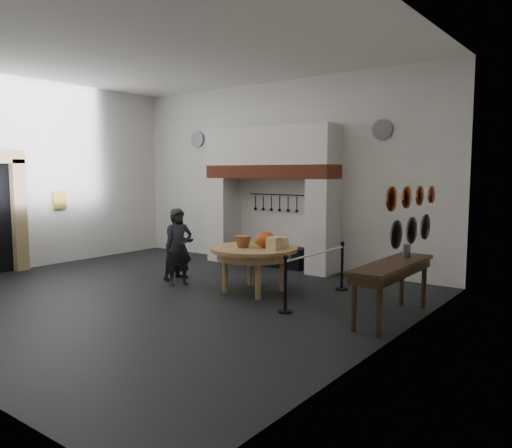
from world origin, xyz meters
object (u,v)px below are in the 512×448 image
Objects in this scene: visitor_far at (179,244)px; barrier_post_far at (342,267)px; iron_range at (271,256)px; side_table at (392,264)px; work_table at (254,249)px; visitor_near at (179,247)px; barrier_post_near at (285,286)px.

barrier_post_far is (3.27, 1.22, -0.31)m from visitor_far.
iron_range is 4.85m from side_table.
visitor_far reaches higher than work_table.
visitor_near is 2.91m from barrier_post_near.
barrier_post_far reaches higher than work_table.
visitor_near is 0.71× the size of side_table.
visitor_far is 4.80m from side_table.
barrier_post_far is at bearing 139.95° from side_table.
iron_range is 2.92m from visitor_near.
barrier_post_far is at bearing 43.30° from work_table.
barrier_post_far is at bearing -25.64° from iron_range.
work_table is at bearing -49.10° from visitor_near.
work_table is at bearing 147.38° from barrier_post_near.
barrier_post_near is (1.26, -0.81, -0.39)m from work_table.
barrier_post_near reaches higher than work_table.
visitor_near is 1.73× the size of barrier_post_far.
side_table is at bearing 24.97° from barrier_post_near.
side_table is (4.10, -2.52, 0.62)m from iron_range.
iron_range is at bearing 154.36° from barrier_post_far.
visitor_near is (-1.60, -0.43, -0.06)m from work_table.
visitor_far is 1.70× the size of barrier_post_near.
work_table is 1.09× the size of visitor_far.
side_table and barrier_post_near have the same top height.
work_table is 1.85× the size of barrier_post_near.
visitor_far is at bearing 179.26° from side_table.
work_table is 2.00m from visitor_far.
barrier_post_far is at bearing 90.00° from barrier_post_near.
visitor_far is 0.70× the size of side_table.
work_table is 1.78m from barrier_post_far.
visitor_far is (-2.00, -0.03, -0.08)m from work_table.
visitor_near is 3.31m from barrier_post_far.
visitor_far is at bearing 70.75° from visitor_near.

